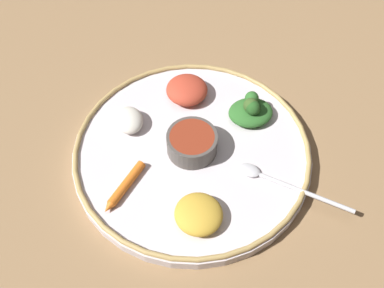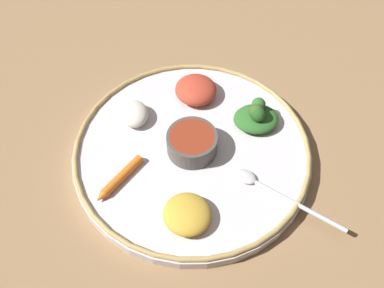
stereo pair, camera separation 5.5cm
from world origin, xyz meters
name	(u,v)px [view 1 (the left image)]	position (x,y,z in m)	size (l,w,h in m)	color
ground_plane	(192,156)	(0.00, 0.00, 0.00)	(2.40, 2.40, 0.00)	olive
platter	(192,153)	(0.00, 0.00, 0.01)	(0.38, 0.38, 0.02)	silver
platter_rim	(192,148)	(0.00, 0.00, 0.02)	(0.38, 0.38, 0.01)	tan
center_bowl	(192,142)	(0.00, 0.00, 0.04)	(0.08, 0.08, 0.04)	#4C4742
spoon	(277,181)	(0.01, -0.14, 0.02)	(0.03, 0.18, 0.01)	silver
greens_pile	(251,110)	(0.11, -0.05, 0.04)	(0.10, 0.10, 0.04)	#2D6628
carrot_near_spoon	(125,186)	(-0.12, 0.05, 0.03)	(0.10, 0.02, 0.01)	orange
mound_lentil_yellow	(199,214)	(-0.10, -0.07, 0.03)	(0.07, 0.07, 0.03)	gold
mound_berbere_red	(187,90)	(0.09, 0.07, 0.03)	(0.07, 0.07, 0.03)	#B73D28
mound_rice_white	(129,120)	(-0.01, 0.11, 0.03)	(0.06, 0.05, 0.03)	silver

